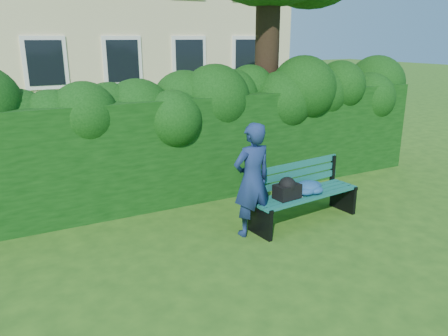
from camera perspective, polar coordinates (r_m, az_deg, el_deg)
ground at (r=6.13m, az=2.68°, el=-9.97°), size 80.00×80.00×0.00m
hedge at (r=7.68m, az=-5.64°, el=2.67°), size 10.00×1.00×1.80m
park_bench at (r=6.77m, az=10.07°, el=-3.03°), size 1.89×0.74×0.89m
man_reading at (r=6.16m, az=3.69°, el=-1.58°), size 0.62×0.42×1.65m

